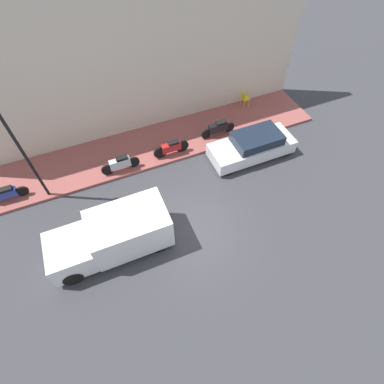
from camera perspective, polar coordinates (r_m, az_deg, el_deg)
ground_plane at (r=12.80m, az=0.15°, el=-6.79°), size 60.00×60.00×0.00m
sidewalk at (r=15.97m, az=-7.46°, el=8.81°), size 3.01×17.89×0.14m
building_facade at (r=15.20m, az=-11.04°, el=22.32°), size 0.30×17.89×7.11m
parked_car at (r=15.30m, az=11.48°, el=8.62°), size 1.65×4.23×1.31m
delivery_van at (r=11.95m, az=-14.99°, el=-8.06°), size 1.85×4.60×1.80m
scooter_silver at (r=14.62m, az=-13.49°, el=5.27°), size 0.30×1.85×0.83m
motorcycle_red at (r=15.01m, az=-3.95°, el=8.44°), size 0.30×1.83×0.80m
motorcycle_blue at (r=15.49m, az=-32.08°, el=-0.34°), size 0.30×1.91×0.73m
motorcycle_black at (r=16.12m, az=5.03°, el=12.03°), size 0.30×1.91×0.83m
streetlamp at (r=13.06m, az=-30.26°, el=7.83°), size 0.29×0.29×5.06m
cafe_chair at (r=18.29m, az=9.98°, el=17.24°), size 0.40×0.40×0.87m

